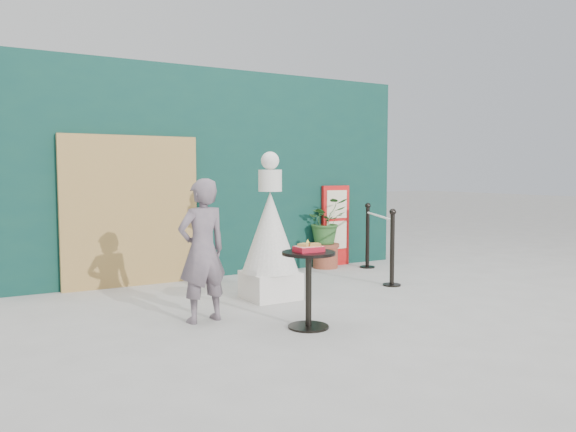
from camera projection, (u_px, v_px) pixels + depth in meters
The scene contains 10 objects.
ground at pixel (347, 323), 5.66m from camera, with size 60.00×60.00×0.00m, color #ADAAA5.
back_wall at pixel (222, 173), 8.27m from camera, with size 6.00×0.30×3.00m, color #0B312C.
bamboo_fence at pixel (131, 211), 7.43m from camera, with size 1.80×0.08×2.00m, color tan.
woman at pixel (202, 251), 5.66m from camera, with size 0.53×0.35×1.45m, color slate.
menu_board at pixel (336, 226), 9.11m from camera, with size 0.50×0.07×1.30m.
statue at pixel (270, 239), 6.71m from camera, with size 0.69×0.69×1.76m.
cafe_table at pixel (309, 277), 5.44m from camera, with size 0.52×0.52×0.75m.
food_basket at pixel (309, 248), 5.42m from camera, with size 0.26×0.19×0.11m.
planter at pixel (325, 227), 8.87m from camera, with size 0.65×0.57×1.11m.
stanchion_barrier at pixel (379, 242), 8.19m from camera, with size 0.84×1.54×1.03m.
Camera 1 is at (-3.29, -4.52, 1.51)m, focal length 35.00 mm.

